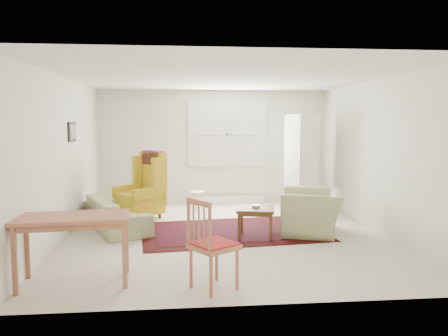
{
  "coord_description": "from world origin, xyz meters",
  "views": [
    {
      "loc": [
        -0.69,
        -6.86,
        1.81
      ],
      "look_at": [
        0.0,
        0.3,
        1.05
      ],
      "focal_mm": 35.0,
      "sensor_mm": 36.0,
      "label": 1
    }
  ],
  "objects": [
    {
      "name": "cabinet",
      "position": [
        1.74,
        1.83,
        0.98
      ],
      "size": [
        0.54,
        0.84,
        1.96
      ],
      "primitive_type": null,
      "rotation": [
        0.0,
        0.0,
        0.18
      ],
      "color": "white",
      "rests_on": "ground"
    },
    {
      "name": "room",
      "position": [
        0.02,
        0.21,
        1.26
      ],
      "size": [
        5.04,
        5.54,
        2.51
      ],
      "color": "beige",
      "rests_on": "ground"
    },
    {
      "name": "coffee_table",
      "position": [
        0.46,
        -0.18,
        0.24
      ],
      "size": [
        0.68,
        0.68,
        0.47
      ],
      "primitive_type": null,
      "rotation": [
        0.0,
        0.0,
        -0.21
      ],
      "color": "#492E16",
      "rests_on": "ground"
    },
    {
      "name": "stool",
      "position": [
        -0.38,
        1.98,
        0.2
      ],
      "size": [
        0.37,
        0.37,
        0.4
      ],
      "primitive_type": null,
      "rotation": [
        0.0,
        0.0,
        -0.28
      ],
      "color": "white",
      "rests_on": "ground"
    },
    {
      "name": "sofa",
      "position": [
        -1.81,
        0.57,
        0.37
      ],
      "size": [
        1.37,
        1.95,
        0.73
      ],
      "primitive_type": "imported",
      "rotation": [
        0.0,
        0.0,
        1.98
      ],
      "color": "#97A36C",
      "rests_on": "ground"
    },
    {
      "name": "wingback_chair",
      "position": [
        -1.5,
        1.32,
        0.64
      ],
      "size": [
        1.06,
        1.06,
        1.27
      ],
      "primitive_type": null,
      "rotation": [
        0.0,
        0.0,
        -0.89
      ],
      "color": "gold",
      "rests_on": "ground"
    },
    {
      "name": "armchair",
      "position": [
        1.41,
        -0.02,
        0.42
      ],
      "size": [
        1.22,
        1.31,
        0.84
      ],
      "primitive_type": "imported",
      "rotation": [
        0.0,
        0.0,
        -1.86
      ],
      "color": "#97A36C",
      "rests_on": "ground"
    },
    {
      "name": "desk_chair",
      "position": [
        -0.36,
        -2.27,
        0.5
      ],
      "size": [
        0.61,
        0.61,
        1.01
      ],
      "primitive_type": null,
      "rotation": [
        0.0,
        0.0,
        2.16
      ],
      "color": "#B06947",
      "rests_on": "ground"
    },
    {
      "name": "desk",
      "position": [
        -1.9,
        -1.96,
        0.39
      ],
      "size": [
        1.27,
        0.72,
        0.77
      ],
      "primitive_type": null,
      "rotation": [
        0.0,
        0.0,
        0.09
      ],
      "color": "#B06947",
      "rests_on": "ground"
    },
    {
      "name": "rug",
      "position": [
        0.12,
        0.17,
        0.01
      ],
      "size": [
        3.14,
        2.21,
        0.03
      ],
      "primitive_type": null,
      "rotation": [
        0.0,
        0.0,
        0.11
      ],
      "color": "black",
      "rests_on": "ground"
    }
  ]
}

